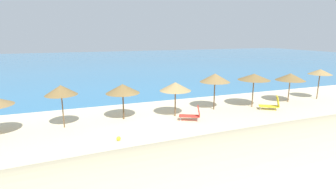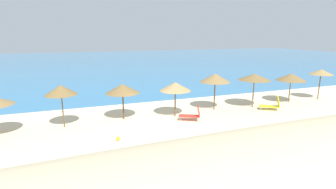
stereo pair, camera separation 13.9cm
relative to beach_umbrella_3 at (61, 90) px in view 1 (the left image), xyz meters
name	(u,v)px [view 1 (the left image)]	position (x,y,z in m)	size (l,w,h in m)	color
ground_plane	(153,130)	(5.32, -2.40, -2.51)	(160.00, 160.00, 0.00)	beige
sea_water	(94,63)	(5.32, 41.07, -2.51)	(160.00, 73.16, 0.01)	teal
dune_ridge	(230,189)	(4.86, -11.79, -1.00)	(53.58, 4.68, 3.02)	beige
beach_umbrella_3	(61,90)	(0.00, 0.00, 0.00)	(2.03, 2.03, 2.84)	brown
beach_umbrella_4	(123,89)	(4.00, 0.37, -0.27)	(2.39, 2.39, 2.57)	brown
beach_umbrella_5	(175,87)	(7.75, -0.22, -0.26)	(2.31, 2.31, 2.57)	brown
beach_umbrella_6	(215,78)	(11.37, 0.33, 0.09)	(2.40, 2.40, 2.95)	brown
beach_umbrella_7	(254,77)	(14.78, -0.11, 0.04)	(2.62, 2.62, 2.82)	brown
beach_umbrella_8	(290,77)	(18.86, 0.10, -0.22)	(2.53, 2.53, 2.61)	brown
beach_umbrella_9	(320,72)	(22.33, 0.08, 0.06)	(2.08, 2.08, 2.83)	brown
lounge_chair_0	(272,105)	(15.68, -1.38, -2.08)	(1.64, 1.36, 1.16)	yellow
lounge_chair_1	(192,114)	(8.47, -1.64, -2.06)	(1.58, 1.20, 1.11)	red
beach_ball	(119,138)	(2.97, -3.42, -2.39)	(0.25, 0.25, 0.25)	yellow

